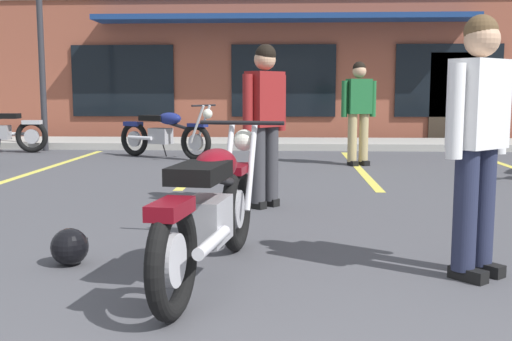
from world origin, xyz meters
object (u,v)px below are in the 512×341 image
(helmet_on_pavement, at_px, (70,247))
(motorcycle_foreground_classic, at_px, (212,207))
(person_in_black_shirt, at_px, (359,107))
(person_near_building, at_px, (265,116))
(motorcycle_silver_naked, at_px, (165,133))
(person_by_back_row, at_px, (478,131))

(helmet_on_pavement, bearing_deg, motorcycle_foreground_classic, -13.03)
(motorcycle_foreground_classic, relative_size, person_in_black_shirt, 1.25)
(motorcycle_foreground_classic, xyz_separation_m, person_near_building, (0.25, 2.44, 0.49))
(motorcycle_silver_naked, height_order, person_in_black_shirt, person_in_black_shirt)
(person_by_back_row, bearing_deg, motorcycle_foreground_classic, -175.98)
(motorcycle_foreground_classic, xyz_separation_m, helmet_on_pavement, (-1.02, 0.24, -0.33))
(person_near_building, bearing_deg, motorcycle_silver_naked, 113.22)
(motorcycle_foreground_classic, xyz_separation_m, person_by_back_row, (1.69, 0.12, 0.49))
(person_by_back_row, relative_size, person_near_building, 1.00)
(person_in_black_shirt, distance_m, person_by_back_row, 6.05)
(motorcycle_foreground_classic, height_order, motorcycle_silver_naked, same)
(motorcycle_silver_naked, relative_size, person_in_black_shirt, 1.14)
(person_by_back_row, xyz_separation_m, person_near_building, (-1.44, 2.32, 0.00))
(person_in_black_shirt, bearing_deg, motorcycle_foreground_classic, -104.81)
(person_near_building, xyz_separation_m, helmet_on_pavement, (-1.27, -2.20, -0.82))
(person_in_black_shirt, bearing_deg, motorcycle_silver_naked, 165.51)
(motorcycle_silver_naked, xyz_separation_m, person_by_back_row, (3.41, -6.91, 0.49))
(person_in_black_shirt, xyz_separation_m, helmet_on_pavement, (-2.65, -5.93, -0.82))
(person_in_black_shirt, relative_size, person_by_back_row, 1.00)
(motorcycle_silver_naked, distance_m, person_by_back_row, 7.72)
(motorcycle_silver_naked, bearing_deg, person_by_back_row, -63.73)
(helmet_on_pavement, bearing_deg, person_in_black_shirt, 65.90)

